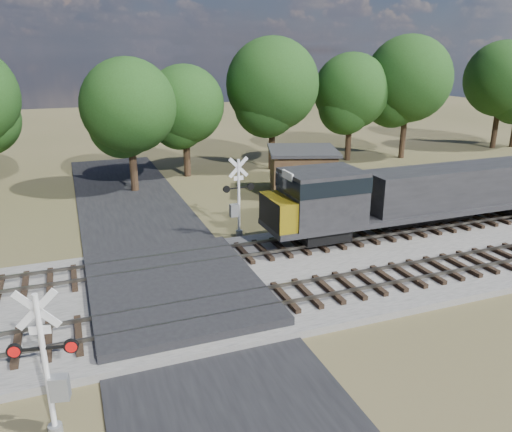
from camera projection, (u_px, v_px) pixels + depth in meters
name	position (u px, v px, depth m)	size (l,w,h in m)	color
ground	(178.00, 300.00, 20.91)	(160.00, 160.00, 0.00)	#494927
ballast_bed	(375.00, 259.00, 24.67)	(140.00, 10.00, 0.30)	gray
road	(178.00, 299.00, 20.90)	(7.00, 60.00, 0.08)	black
crossing_panel	(175.00, 288.00, 21.25)	(7.00, 9.00, 0.62)	#262628
track_near	(265.00, 300.00, 20.06)	(140.00, 2.60, 0.33)	black
track_far	(227.00, 255.00, 24.49)	(140.00, 2.60, 0.33)	black
crossing_signal_near	(51.00, 378.00, 13.04)	(1.76, 0.49, 4.40)	silver
crossing_signal_far	(237.00, 204.00, 27.58)	(1.83, 0.40, 4.53)	silver
equipment_shed	(302.00, 171.00, 36.08)	(6.09, 6.09, 3.28)	#492E1F
treeline	(171.00, 92.00, 38.38)	(78.12, 11.89, 11.95)	black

